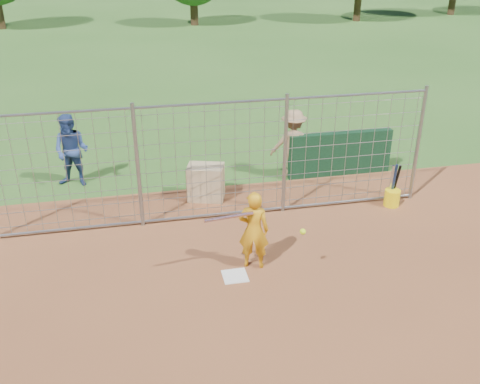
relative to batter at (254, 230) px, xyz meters
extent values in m
plane|color=#2D591E|center=(-0.39, -0.07, -0.74)|extent=(100.00, 100.00, 0.00)
cube|color=silver|center=(-0.39, -0.27, -0.73)|extent=(0.43, 0.43, 0.02)
cube|color=#11381E|center=(3.01, 3.53, -0.19)|extent=(2.60, 0.20, 1.10)
imported|color=orange|center=(0.00, 0.00, 0.00)|extent=(0.62, 0.50, 1.48)
imported|color=navy|center=(-3.36, 4.24, 0.13)|extent=(1.02, 0.91, 1.74)
imported|color=#987653|center=(1.85, 3.72, 0.10)|extent=(1.16, 0.75, 1.68)
cube|color=tan|center=(-0.42, 2.88, -0.34)|extent=(0.92, 0.75, 0.80)
cylinder|color=silver|center=(-0.47, -0.17, 0.41)|extent=(0.86, 0.18, 0.06)
sphere|color=#D0FA1A|center=(0.73, -0.52, 0.18)|extent=(0.10, 0.10, 0.10)
cylinder|color=yellow|center=(3.53, 1.68, -0.55)|extent=(0.34, 0.34, 0.38)
cylinder|color=silver|center=(3.48, 1.73, -0.19)|extent=(0.10, 0.19, 0.85)
cylinder|color=navy|center=(3.55, 1.73, -0.19)|extent=(0.08, 0.12, 0.85)
cylinder|color=black|center=(3.60, 1.73, -0.19)|extent=(0.07, 0.23, 0.84)
cylinder|color=gray|center=(-1.89, 1.93, 0.56)|extent=(0.08, 0.08, 2.60)
cylinder|color=gray|center=(1.11, 1.93, 0.56)|extent=(0.08, 0.08, 2.60)
cylinder|color=gray|center=(4.11, 1.93, 0.56)|extent=(0.08, 0.08, 2.60)
cylinder|color=gray|center=(-0.39, 1.93, 1.76)|extent=(9.00, 0.05, 0.05)
cylinder|color=gray|center=(-0.39, 1.93, -0.66)|extent=(9.00, 0.05, 0.05)
cube|color=gray|center=(-0.39, 1.93, 0.51)|extent=(9.00, 0.02, 2.50)
cylinder|color=#3F2B19|center=(2.61, 27.93, 0.34)|extent=(0.50, 0.50, 2.16)
cylinder|color=#3F2B19|center=(13.61, 27.43, 0.55)|extent=(0.50, 0.50, 2.59)
camera|label=1|loc=(-1.91, -7.91, 4.71)|focal=40.00mm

